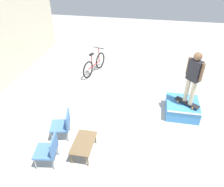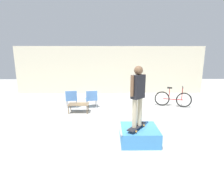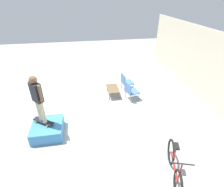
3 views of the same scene
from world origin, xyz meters
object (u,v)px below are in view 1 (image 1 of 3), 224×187
person_skater (194,75)px  bicycle (94,64)px  skateboard_on_ramp (187,102)px  patio_chair_left (49,149)px  patio_chair_right (63,124)px  coffee_table (84,143)px  skate_ramp_box (182,108)px

person_skater → bicycle: 4.42m
skateboard_on_ramp → bicycle: 4.28m
patio_chair_left → skateboard_on_ramp: bearing=117.8°
patio_chair_right → bicycle: bearing=168.3°
patio_chair_right → skateboard_on_ramp: bearing=101.5°
skateboard_on_ramp → coffee_table: skateboard_on_ramp is taller
skate_ramp_box → skateboard_on_ramp: (-0.08, -0.10, 0.29)m
skate_ramp_box → patio_chair_right: size_ratio=1.31×
skateboard_on_ramp → patio_chair_right: patio_chair_right is taller
patio_chair_left → patio_chair_right: bearing=171.4°
skateboard_on_ramp → bicycle: (2.30, 3.61, -0.12)m
skateboard_on_ramp → patio_chair_left: 4.33m
patio_chair_left → coffee_table: bearing=112.9°
skate_ramp_box → person_skater: 1.29m
coffee_table → bicycle: (4.41, 0.87, 0.04)m
skateboard_on_ramp → patio_chair_left: size_ratio=0.92×
skateboard_on_ramp → patio_chair_right: (-1.63, 3.48, -0.04)m
skate_ramp_box → bicycle: size_ratio=0.66×
skateboard_on_ramp → person_skater: bearing=0.0°
skateboard_on_ramp → bicycle: bearing=2.6°
coffee_table → bicycle: bearing=11.1°
skate_ramp_box → coffee_table: bearing=129.8°
person_skater → bicycle: bearing=15.3°
skate_ramp_box → bicycle: bicycle is taller
person_skater → coffee_table: (-2.12, 2.74, -1.15)m
patio_chair_left → bicycle: bicycle is taller
coffee_table → patio_chair_left: patio_chair_left is taller
skate_ramp_box → patio_chair_left: patio_chair_left is taller
skateboard_on_ramp → patio_chair_left: bearing=71.5°
patio_chair_left → bicycle: 4.87m
patio_chair_right → person_skater: bearing=101.5°
skateboard_on_ramp → person_skater: person_skater is taller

